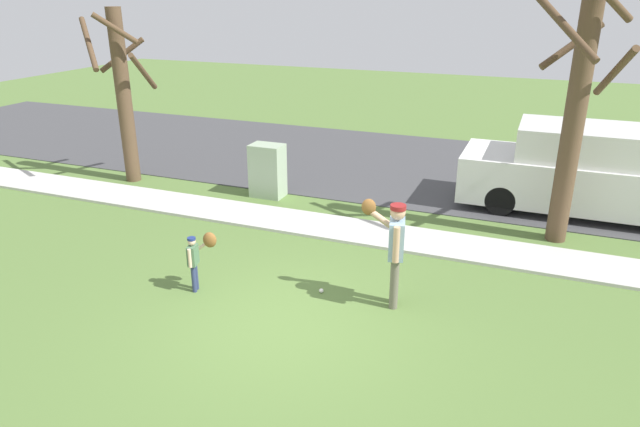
# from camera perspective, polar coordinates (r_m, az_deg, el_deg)

# --- Properties ---
(ground_plane) EXTENTS (48.00, 48.00, 0.00)m
(ground_plane) POSITION_cam_1_polar(r_m,az_deg,el_deg) (11.50, 3.94, -2.15)
(ground_plane) COLOR #567538
(sidewalk_strip) EXTENTS (36.00, 1.20, 0.06)m
(sidewalk_strip) POSITION_cam_1_polar(r_m,az_deg,el_deg) (11.58, 4.10, -1.83)
(sidewalk_strip) COLOR beige
(sidewalk_strip) RESTS_ON ground
(road_surface) EXTENTS (36.00, 6.80, 0.02)m
(road_surface) POSITION_cam_1_polar(r_m,az_deg,el_deg) (16.15, 9.57, 4.64)
(road_surface) COLOR #424244
(road_surface) RESTS_ON ground
(person_adult) EXTENTS (0.76, 0.58, 1.66)m
(person_adult) POSITION_cam_1_polar(r_m,az_deg,el_deg) (8.66, 7.30, -2.95)
(person_adult) COLOR #6B6656
(person_adult) RESTS_ON ground
(person_child) EXTENTS (0.42, 0.45, 0.98)m
(person_child) POSITION_cam_1_polar(r_m,az_deg,el_deg) (9.38, -11.97, -3.88)
(person_child) COLOR navy
(person_child) RESTS_ON ground
(baseball) EXTENTS (0.07, 0.07, 0.07)m
(baseball) POSITION_cam_1_polar(r_m,az_deg,el_deg) (9.36, 0.13, -7.67)
(baseball) COLOR white
(baseball) RESTS_ON ground
(utility_cabinet) EXTENTS (0.76, 0.53, 1.25)m
(utility_cabinet) POSITION_cam_1_polar(r_m,az_deg,el_deg) (13.51, -5.22, 4.25)
(utility_cabinet) COLOR #9EB293
(utility_cabinet) RESTS_ON ground
(street_tree_near) EXTENTS (1.85, 1.88, 4.97)m
(street_tree_near) POSITION_cam_1_polar(r_m,az_deg,el_deg) (11.46, 24.12, 9.83)
(street_tree_near) COLOR brown
(street_tree_near) RESTS_ON ground
(street_tree_far) EXTENTS (1.84, 1.88, 4.21)m
(street_tree_far) POSITION_cam_1_polar(r_m,az_deg,el_deg) (15.04, -18.96, 11.38)
(street_tree_far) COLOR brown
(street_tree_far) RESTS_ON ground
(parked_van_white) EXTENTS (5.00, 1.95, 1.88)m
(parked_van_white) POSITION_cam_1_polar(r_m,az_deg,el_deg) (13.63, 24.53, 3.76)
(parked_van_white) COLOR silver
(parked_van_white) RESTS_ON road_surface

